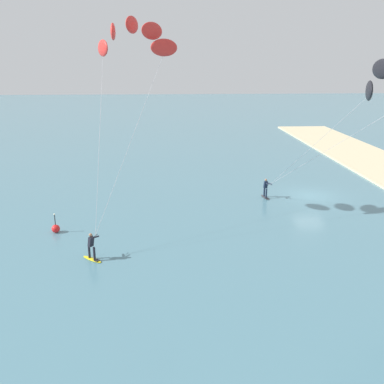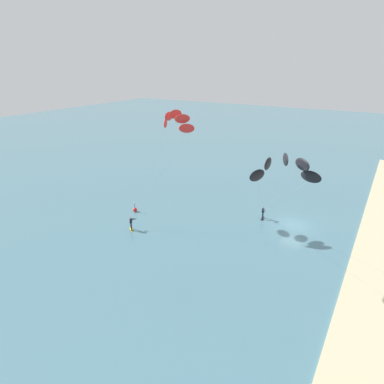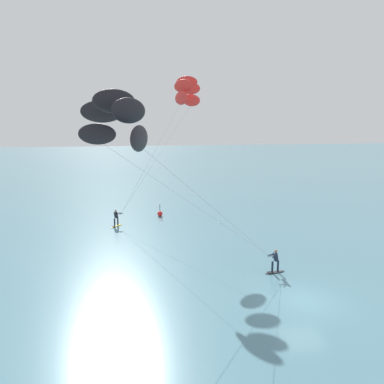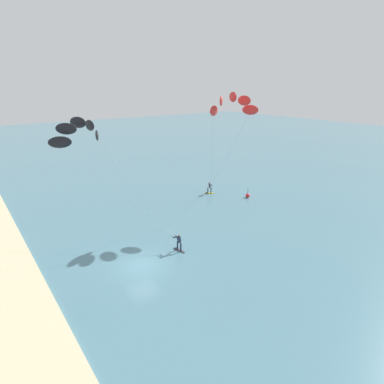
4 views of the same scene
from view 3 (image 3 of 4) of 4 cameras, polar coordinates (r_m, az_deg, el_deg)
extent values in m
plane|color=slate|center=(23.59, 16.91, -15.66)|extent=(240.00, 240.00, 0.00)
ellipsoid|color=yellow|center=(37.37, -11.53, -5.11)|extent=(1.24, 1.38, 0.08)
cube|color=black|center=(37.07, -11.97, -5.19)|extent=(0.40, 0.40, 0.02)
cylinder|color=black|center=(37.40, -11.33, -4.40)|extent=(0.14, 0.14, 0.78)
cylinder|color=black|center=(37.10, -11.79, -4.55)|extent=(0.14, 0.14, 0.78)
cube|color=black|center=(37.07, -11.60, -3.45)|extent=(0.44, 0.44, 0.63)
sphere|color=#9E7051|center=(36.96, -11.63, -2.82)|extent=(0.20, 0.20, 0.20)
cylinder|color=black|center=(36.82, -10.82, -3.28)|extent=(0.53, 0.21, 0.03)
cylinder|color=black|center=(37.02, -11.15, -3.17)|extent=(0.60, 0.11, 0.15)
cylinder|color=black|center=(36.82, -11.28, -3.25)|extent=(0.51, 0.47, 0.15)
ellipsoid|color=red|center=(31.58, -1.65, 14.21)|extent=(1.10, 1.86, 1.10)
ellipsoid|color=red|center=(32.44, -1.33, 15.97)|extent=(1.62, 1.52, 1.10)
ellipsoid|color=red|center=(33.81, -0.81, 16.46)|extent=(1.90, 0.95, 1.10)
ellipsoid|color=red|center=(35.13, -0.32, 15.63)|extent=(1.92, 0.41, 1.10)
ellipsoid|color=red|center=(35.86, -0.05, 13.89)|extent=(1.86, 1.10, 1.10)
cylinder|color=#B2B2B7|center=(33.72, -6.65, 4.55)|extent=(5.46, 4.31, 10.47)
cylinder|color=#B2B2B7|center=(35.79, -5.58, 4.98)|extent=(6.94, 0.18, 10.47)
ellipsoid|color=#333338|center=(26.83, 12.61, -11.91)|extent=(1.54, 0.62, 0.08)
cube|color=black|center=(26.61, 11.84, -11.96)|extent=(0.33, 0.33, 0.02)
cylinder|color=#192338|center=(26.77, 13.06, -10.98)|extent=(0.14, 0.14, 0.78)
cylinder|color=#192338|center=(26.55, 12.24, -11.13)|extent=(0.14, 0.14, 0.78)
cube|color=#192338|center=(26.41, 12.71, -9.67)|extent=(0.37, 0.35, 0.63)
sphere|color=#9E7051|center=(26.26, 12.76, -8.82)|extent=(0.20, 0.20, 0.20)
cylinder|color=black|center=(25.98, 11.89, -9.65)|extent=(0.51, 0.27, 0.03)
cylinder|color=#192338|center=(26.09, 12.50, -9.51)|extent=(0.47, 0.51, 0.15)
cylinder|color=#192338|center=(26.22, 12.14, -9.38)|extent=(0.61, 0.14, 0.15)
ellipsoid|color=black|center=(20.20, -14.39, 8.61)|extent=(2.11, 0.99, 1.10)
ellipsoid|color=black|center=(19.34, -13.61, 11.93)|extent=(2.13, 0.45, 1.10)
ellipsoid|color=black|center=(17.93, -11.84, 13.48)|extent=(2.04, 1.22, 1.10)
ellipsoid|color=black|center=(16.52, -9.64, 12.22)|extent=(1.64, 1.80, 1.10)
ellipsoid|color=black|center=(15.74, -8.09, 8.13)|extent=(0.99, 2.11, 1.10)
cylinder|color=#B2B2B7|center=(22.25, 0.40, -2.09)|extent=(10.75, 2.58, 8.08)
cylinder|color=#B2B2B7|center=(20.36, 4.35, -3.41)|extent=(8.61, 6.95, 8.08)
sphere|color=red|center=(40.32, -4.94, -3.33)|extent=(0.56, 0.56, 0.56)
cylinder|color=#262628|center=(40.17, -4.96, -2.47)|extent=(0.06, 0.06, 0.70)
sphere|color=#F2F2CC|center=(40.07, -4.97, -1.90)|extent=(0.12, 0.12, 0.12)
camera|label=1|loc=(40.79, -48.90, 8.63)|focal=40.94mm
camera|label=2|loc=(33.57, -84.06, 16.92)|focal=31.90mm
camera|label=4|loc=(33.06, 69.43, 11.64)|focal=30.35mm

